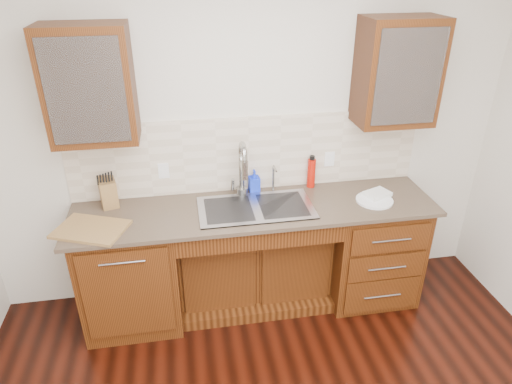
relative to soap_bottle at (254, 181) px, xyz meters
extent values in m
cube|color=silver|center=(-0.03, 0.12, 0.35)|extent=(4.00, 0.10, 2.70)
cube|color=#593014|center=(-0.98, -0.24, -0.56)|extent=(0.70, 0.62, 0.88)
cube|color=#593014|center=(-0.03, -0.15, -0.65)|extent=(1.20, 0.44, 0.70)
cube|color=#593014|center=(0.92, -0.24, -0.56)|extent=(0.70, 0.62, 0.88)
cube|color=#84705B|center=(-0.03, -0.26, -0.11)|extent=(2.70, 0.65, 0.03)
cube|color=beige|center=(-0.03, 0.06, 0.20)|extent=(2.70, 0.02, 0.59)
cube|color=#9E9EA5|center=(-0.03, -0.27, -0.18)|extent=(0.84, 0.46, 0.19)
cylinder|color=#999993|center=(-0.10, -0.04, 0.11)|extent=(0.04, 0.04, 0.40)
cylinder|color=#999993|center=(0.15, -0.03, 0.03)|extent=(0.02, 0.02, 0.24)
cube|color=#593014|center=(-1.08, -0.10, 0.82)|extent=(0.55, 0.34, 0.75)
cube|color=#593014|center=(1.02, -0.10, 0.82)|extent=(0.55, 0.34, 0.75)
cube|color=white|center=(-0.68, 0.04, 0.12)|extent=(0.08, 0.01, 0.12)
cube|color=white|center=(0.62, 0.04, 0.12)|extent=(0.08, 0.01, 0.12)
imported|color=#1736E9|center=(0.00, 0.00, 0.00)|extent=(0.09, 0.09, 0.18)
cylinder|color=#BA1407|center=(0.46, 0.00, 0.03)|extent=(0.07, 0.07, 0.24)
cylinder|color=white|center=(0.87, -0.32, -0.08)|extent=(0.35, 0.35, 0.02)
cube|color=silver|center=(0.91, -0.26, -0.06)|extent=(0.23, 0.20, 0.03)
cube|color=brown|center=(-1.10, -0.02, 0.01)|extent=(0.16, 0.21, 0.21)
cube|color=#886141|center=(-1.18, -0.38, -0.08)|extent=(0.54, 0.47, 0.02)
imported|color=white|center=(-1.14, -0.10, 0.77)|extent=(0.12, 0.12, 0.09)
imported|color=white|center=(-0.99, -0.10, 0.78)|extent=(0.12, 0.12, 0.10)
imported|color=white|center=(0.92, -0.10, 0.77)|extent=(0.13, 0.13, 0.09)
imported|color=white|center=(1.15, -0.10, 0.77)|extent=(0.13, 0.13, 0.09)
camera|label=1|loc=(-0.53, -3.14, 1.57)|focal=32.00mm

